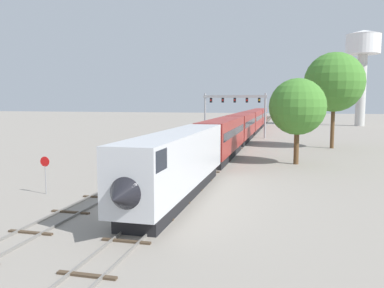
{
  "coord_description": "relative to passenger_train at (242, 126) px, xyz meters",
  "views": [
    {
      "loc": [
        9.76,
        -23.8,
        7.08
      ],
      "look_at": [
        1.0,
        12.0,
        3.0
      ],
      "focal_mm": 36.91,
      "sensor_mm": 36.0,
      "label": 1
    }
  ],
  "objects": [
    {
      "name": "stop_sign",
      "position": [
        -10.0,
        -42.46,
        -0.74
      ],
      "size": [
        0.76,
        0.08,
        2.88
      ],
      "color": "gray",
      "rests_on": "ground"
    },
    {
      "name": "signal_gantry",
      "position": [
        -2.25,
        6.7,
        3.57
      ],
      "size": [
        12.1,
        0.49,
        8.42
      ],
      "color": "#999BA0",
      "rests_on": "ground"
    },
    {
      "name": "water_tower",
      "position": [
        27.07,
        49.6,
        17.69
      ],
      "size": [
        9.2,
        9.2,
        26.14
      ],
      "color": "beige",
      "rests_on": "ground"
    },
    {
      "name": "passenger_train",
      "position": [
        0.0,
        0.0,
        0.0
      ],
      "size": [
        3.04,
        101.86,
        4.8
      ],
      "color": "silver",
      "rests_on": "ground"
    },
    {
      "name": "track_main",
      "position": [
        0.0,
        15.44,
        -2.54
      ],
      "size": [
        2.6,
        200.0,
        0.16
      ],
      "color": "slate",
      "rests_on": "ground"
    },
    {
      "name": "trackside_tree_mid",
      "position": [
        14.13,
        -6.85,
        7.11
      ],
      "size": [
        8.67,
        8.67,
        14.07
      ],
      "color": "brown",
      "rests_on": "ground"
    },
    {
      "name": "track_near",
      "position": [
        -5.5,
        -4.56,
        -2.54
      ],
      "size": [
        2.6,
        160.0,
        0.16
      ],
      "color": "slate",
      "rests_on": "ground"
    },
    {
      "name": "ground_plane",
      "position": [
        -2.0,
        -44.56,
        -2.61
      ],
      "size": [
        400.0,
        400.0,
        0.0
      ],
      "primitive_type": "plane",
      "color": "gray"
    },
    {
      "name": "trackside_tree_left",
      "position": [
        8.69,
        -23.3,
        3.77
      ],
      "size": [
        6.24,
        6.24,
        9.52
      ],
      "color": "brown",
      "rests_on": "ground"
    }
  ]
}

